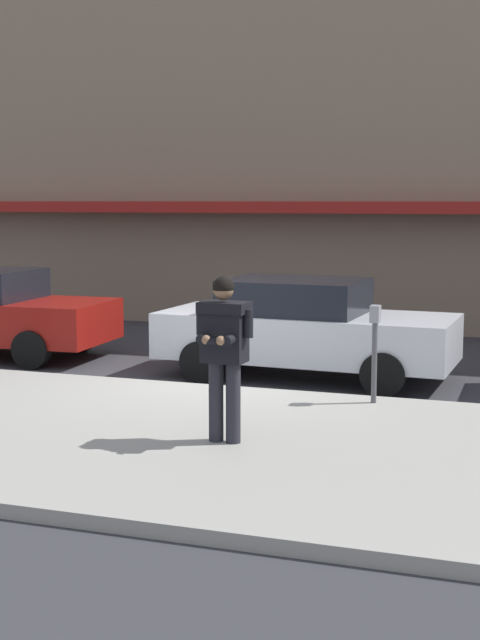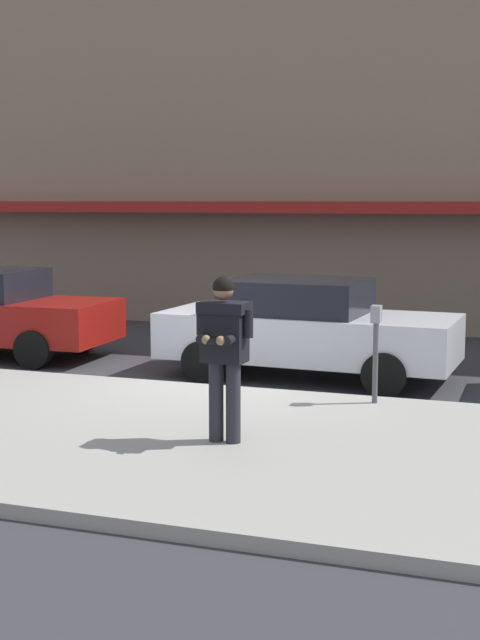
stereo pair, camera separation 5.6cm
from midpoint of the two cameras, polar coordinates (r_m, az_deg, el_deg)
name	(u,v)px [view 2 (the right image)]	position (r m, az deg, el deg)	size (l,w,h in m)	color
ground_plane	(213,391)	(12.96, -1.59, -4.55)	(80.00, 80.00, 0.00)	#333338
sidewalk	(205,442)	(10.01, -2.07, -7.81)	(32.00, 5.30, 0.14)	#99968E
curb_paint_line	(280,395)	(12.69, 2.73, -4.80)	(28.00, 0.12, 0.01)	silver
storefront_facade	(392,59)	(20.86, 9.76, 16.17)	(28.00, 4.70, 11.75)	#84705B
parked_sedan_mid	(306,328)	(13.75, 4.34, -0.51)	(4.58, 2.08, 1.54)	silver
man_texting_on_phone	(224,341)	(9.52, -0.86, -1.34)	(0.65, 0.59, 1.81)	#23232B
parking_meter	(376,340)	(11.55, 8.82, -1.24)	(0.12, 0.18, 1.27)	#4C4C51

